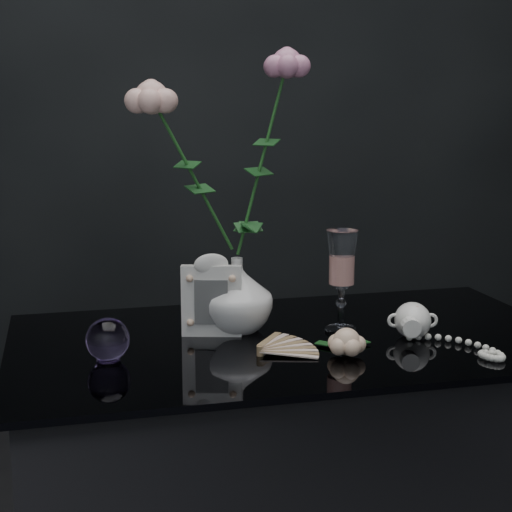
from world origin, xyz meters
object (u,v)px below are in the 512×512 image
object	(u,v)px
vase	(237,295)
picture_frame	(211,295)
loose_rose	(347,342)
paperweight	(108,339)
pearl_jar	(413,319)
wine_glass	(341,281)

from	to	relation	value
vase	picture_frame	size ratio (longest dim) A/B	0.91
loose_rose	picture_frame	bearing A→B (deg)	149.04
picture_frame	paperweight	distance (m)	0.23
pearl_jar	vase	bearing A→B (deg)	172.55
picture_frame	pearl_jar	bearing A→B (deg)	0.32
picture_frame	pearl_jar	distance (m)	0.38
picture_frame	loose_rose	xyz separation A→B (m)	(0.20, -0.18, -0.05)
vase	paperweight	world-z (taller)	vase
vase	pearl_jar	size ratio (longest dim) A/B	0.59
wine_glass	pearl_jar	distance (m)	0.15
vase	picture_frame	world-z (taller)	picture_frame
vase	wine_glass	size ratio (longest dim) A/B	0.73
wine_glass	picture_frame	size ratio (longest dim) A/B	1.24
paperweight	pearl_jar	world-z (taller)	paperweight
paperweight	loose_rose	xyz separation A→B (m)	(0.40, -0.08, -0.01)
picture_frame	paperweight	world-z (taller)	picture_frame
vase	paperweight	size ratio (longest dim) A/B	1.92
loose_rose	pearl_jar	world-z (taller)	pearl_jar
paperweight	loose_rose	distance (m)	0.41
loose_rose	pearl_jar	distance (m)	0.18
picture_frame	pearl_jar	xyz separation A→B (m)	(0.37, -0.10, -0.04)
wine_glass	paperweight	world-z (taller)	wine_glass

